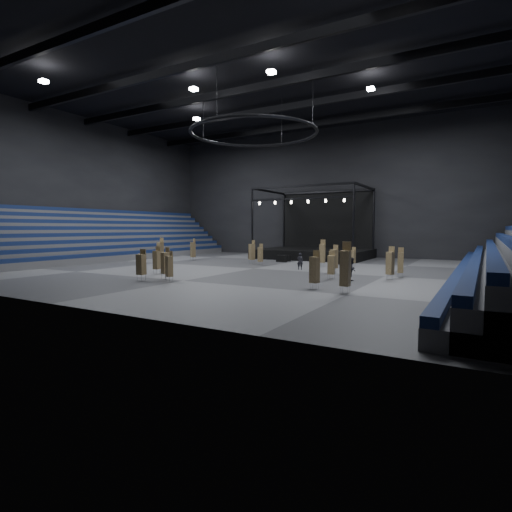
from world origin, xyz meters
The scene contains 32 objects.
floor centered at (0.00, 0.00, 0.00)m, with size 50.00×50.00×0.00m, color #545456.
ceiling centered at (0.00, 0.00, 18.00)m, with size 50.00×42.00×0.20m, color black.
wall_back centered at (0.00, 21.00, 9.00)m, with size 50.00×0.20×18.00m, color black.
wall_front centered at (0.00, -21.00, 9.00)m, with size 50.00×0.20×18.00m, color black.
wall_left centered at (-25.00, 0.00, 9.00)m, with size 0.20×42.00×18.00m, color black.
bleachers_left centered at (-22.94, 0.00, 1.73)m, with size 7.20×40.00×6.40m.
stage centered at (0.00, 16.24, 1.45)m, with size 14.00×10.00×9.20m.
truss_ring centered at (0.00, 0.00, 13.00)m, with size 12.30×12.30×5.15m.
roof_girders centered at (0.00, 0.00, 17.20)m, with size 49.00×30.35×0.70m.
floodlights centered at (0.00, -4.00, 16.60)m, with size 28.60×16.60×0.25m.
flight_case_left centered at (-1.08, 9.46, 0.36)m, with size 1.08×0.54×0.72m, color black.
flight_case_mid centered at (-0.99, 8.14, 0.40)m, with size 1.20×0.60×0.80m, color black.
flight_case_right centered at (5.40, 8.60, 0.41)m, with size 1.23×0.61×0.82m, color black.
chair_stack_0 centered at (12.30, -10.11, 1.59)m, with size 0.55×0.55×3.14m.
chair_stack_1 centered at (-2.77, -11.99, 1.26)m, with size 0.58×0.58×2.36m.
chair_stack_2 centered at (13.29, -2.04, 1.31)m, with size 0.60×0.60×2.55m.
chair_stack_3 centered at (-1.84, -10.38, 1.29)m, with size 0.64×0.64×2.47m.
chair_stack_4 centered at (-10.77, -1.51, 1.50)m, with size 0.57×0.57×2.93m.
chair_stack_5 centered at (-0.66, -11.25, 1.16)m, with size 0.55×0.55×2.25m.
chair_stack_6 centered at (-1.24, 3.51, 1.18)m, with size 0.44×0.44×2.29m.
chair_stack_7 centered at (7.83, 6.79, 1.05)m, with size 0.48×0.48×2.00m.
chair_stack_8 centered at (13.71, -0.12, 1.23)m, with size 0.50×0.50×2.40m.
chair_stack_9 centered at (-2.83, 4.45, 1.36)m, with size 0.70×0.70×2.62m.
chair_stack_10 centered at (5.16, 5.04, 1.42)m, with size 0.56×0.56×2.78m.
chair_stack_11 centered at (-8.56, -6.42, 0.98)m, with size 0.55×0.55×1.83m.
chair_stack_12 centered at (8.14, -0.01, 1.31)m, with size 0.69×0.69×2.49m.
chair_stack_13 centered at (9.36, -4.21, 1.17)m, with size 0.56×0.56×2.19m.
chair_stack_14 centered at (-11.27, 4.63, 1.38)m, with size 0.66×0.66×2.69m.
chair_stack_15 centered at (-5.02, -8.04, 1.24)m, with size 0.52×0.52×2.37m.
chair_stack_16 centered at (10.08, -9.47, 1.31)m, with size 0.60×0.60×2.52m.
man_center centered at (4.27, 1.44, 0.80)m, with size 0.58×0.38×1.59m, color black.
crew_member centered at (11.03, -4.44, 0.88)m, with size 0.86×0.67×1.76m, color black.
Camera 1 is at (19.58, -33.47, 3.94)m, focal length 28.00 mm.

